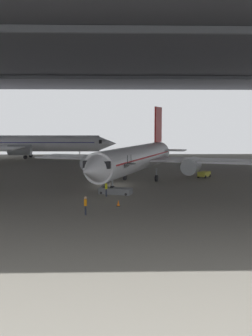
{
  "coord_description": "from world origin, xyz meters",
  "views": [
    {
      "loc": [
        0.22,
        -51.84,
        7.9
      ],
      "look_at": [
        1.69,
        -1.39,
        2.44
      ],
      "focal_mm": 43.49,
      "sensor_mm": 36.0,
      "label": 1
    }
  ],
  "objects_px": {
    "boarding_stairs": "(116,188)",
    "traffic_cone_orange": "(118,203)",
    "crew_worker_by_stairs": "(106,188)",
    "crew_worker_near_nose": "(85,204)",
    "airplane_main": "(136,158)",
    "baggage_tug": "(204,174)",
    "airplane_distant": "(37,143)"
  },
  "relations": [
    {
      "from": "boarding_stairs",
      "to": "traffic_cone_orange",
      "type": "bearing_deg",
      "value": -88.5
    },
    {
      "from": "crew_worker_by_stairs",
      "to": "crew_worker_near_nose",
      "type": "bearing_deg",
      "value": -100.18
    },
    {
      "from": "boarding_stairs",
      "to": "crew_worker_near_nose",
      "type": "xyz_separation_m",
      "value": [
        -2.72,
        -10.7,
        0.22
      ]
    },
    {
      "from": "airplane_main",
      "to": "baggage_tug",
      "type": "xyz_separation_m",
      "value": [
        10.34,
        4.97,
        -2.77
      ]
    },
    {
      "from": "crew_worker_by_stairs",
      "to": "boarding_stairs",
      "type": "bearing_deg",
      "value": 56.06
    },
    {
      "from": "traffic_cone_orange",
      "to": "baggage_tug",
      "type": "xyz_separation_m",
      "value": [
        12.96,
        20.8,
        0.23
      ]
    },
    {
      "from": "boarding_stairs",
      "to": "airplane_distant",
      "type": "distance_m",
      "value": 52.13
    },
    {
      "from": "airplane_distant",
      "to": "baggage_tug",
      "type": "height_order",
      "value": "airplane_distant"
    },
    {
      "from": "baggage_tug",
      "to": "airplane_main",
      "type": "bearing_deg",
      "value": -154.31
    },
    {
      "from": "boarding_stairs",
      "to": "baggage_tug",
      "type": "relative_size",
      "value": 1.81
    },
    {
      "from": "crew_worker_by_stairs",
      "to": "airplane_main",
      "type": "bearing_deg",
      "value": 69.69
    },
    {
      "from": "boarding_stairs",
      "to": "crew_worker_near_nose",
      "type": "height_order",
      "value": "boarding_stairs"
    },
    {
      "from": "crew_worker_near_nose",
      "to": "baggage_tug",
      "type": "height_order",
      "value": "crew_worker_near_nose"
    },
    {
      "from": "crew_worker_by_stairs",
      "to": "baggage_tug",
      "type": "distance_m",
      "value": 21.04
    },
    {
      "from": "boarding_stairs",
      "to": "airplane_distant",
      "type": "relative_size",
      "value": 0.12
    },
    {
      "from": "airplane_main",
      "to": "crew_worker_by_stairs",
      "type": "height_order",
      "value": "airplane_main"
    },
    {
      "from": "crew_worker_near_nose",
      "to": "baggage_tug",
      "type": "relative_size",
      "value": 0.66
    },
    {
      "from": "airplane_distant",
      "to": "crew_worker_near_nose",
      "type": "bearing_deg",
      "value": -75.53
    },
    {
      "from": "airplane_main",
      "to": "boarding_stairs",
      "type": "xyz_separation_m",
      "value": [
        -2.81,
        -8.9,
        -2.58
      ]
    },
    {
      "from": "airplane_distant",
      "to": "traffic_cone_orange",
      "type": "height_order",
      "value": "airplane_distant"
    },
    {
      "from": "crew_worker_by_stairs",
      "to": "airplane_distant",
      "type": "relative_size",
      "value": 0.05
    },
    {
      "from": "crew_worker_by_stairs",
      "to": "traffic_cone_orange",
      "type": "relative_size",
      "value": 2.78
    },
    {
      "from": "crew_worker_near_nose",
      "to": "crew_worker_by_stairs",
      "type": "bearing_deg",
      "value": 79.82
    },
    {
      "from": "airplane_main",
      "to": "baggage_tug",
      "type": "height_order",
      "value": "airplane_main"
    },
    {
      "from": "airplane_main",
      "to": "crew_worker_near_nose",
      "type": "bearing_deg",
      "value": -105.74
    },
    {
      "from": "crew_worker_near_nose",
      "to": "boarding_stairs",
      "type": "bearing_deg",
      "value": 75.74
    },
    {
      "from": "airplane_main",
      "to": "traffic_cone_orange",
      "type": "height_order",
      "value": "airplane_main"
    },
    {
      "from": "boarding_stairs",
      "to": "crew_worker_by_stairs",
      "type": "height_order",
      "value": "boarding_stairs"
    },
    {
      "from": "baggage_tug",
      "to": "airplane_distant",
      "type": "bearing_deg",
      "value": 131.78
    },
    {
      "from": "airplane_main",
      "to": "boarding_stairs",
      "type": "distance_m",
      "value": 9.68
    },
    {
      "from": "airplane_distant",
      "to": "traffic_cone_orange",
      "type": "distance_m",
      "value": 58.74
    },
    {
      "from": "traffic_cone_orange",
      "to": "baggage_tug",
      "type": "height_order",
      "value": "baggage_tug"
    }
  ]
}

